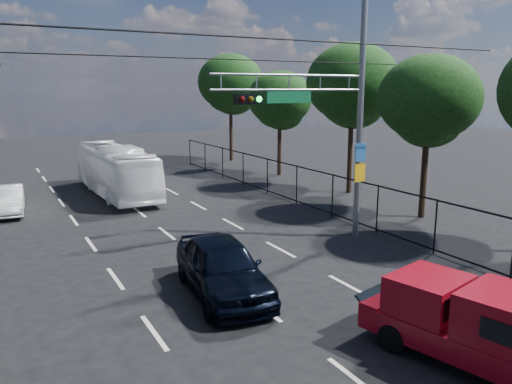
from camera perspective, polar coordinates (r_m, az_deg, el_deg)
ground at (r=10.92m, az=11.70°, el=-20.51°), size 120.00×120.00×0.00m
lane_markings at (r=22.58m, az=-11.79°, el=-3.38°), size 6.12×38.00×0.01m
signal_mast at (r=18.81m, az=9.02°, el=9.91°), size 6.43×0.39×9.50m
utility_wires at (r=17.00m, az=-7.55°, el=16.50°), size 22.00×5.04×0.74m
fence_right at (r=24.02m, az=7.04°, el=0.20°), size 0.06×34.03×2.00m
tree_right_b at (r=23.60m, az=19.12°, el=9.30°), size 4.50×4.50×7.31m
tree_right_c at (r=28.38m, az=10.97°, el=11.39°), size 5.10×5.10×8.29m
tree_right_d at (r=33.89m, az=2.75°, el=10.11°), size 4.32×4.32×7.02m
tree_right_e at (r=41.02m, az=-2.92°, el=11.89°), size 5.28×5.28×8.58m
red_pickup at (r=11.76m, az=24.08°, el=-13.58°), size 2.83×5.09×1.80m
navy_hatchback at (r=14.36m, az=-3.87°, el=-8.55°), size 2.53×5.01×1.64m
white_bus at (r=28.78m, az=-15.76°, el=2.42°), size 2.55×9.85×2.73m
white_van at (r=26.27m, az=-26.53°, el=-0.83°), size 1.66×4.00×1.29m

